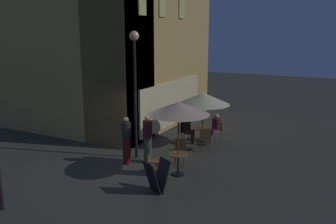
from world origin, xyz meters
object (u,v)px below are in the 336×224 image
patio_umbrella_1 (179,109)px  patron_seated_0 (215,126)px  cafe_chair_3 (180,150)px  cafe_chair_4 (151,157)px  cafe_table_1 (178,160)px  patron_seated_1 (187,126)px  patron_standing_2 (126,140)px  cafe_chair_2 (184,129)px  menu_sandwich_board (157,176)px  patron_standing_3 (148,139)px  cafe_table_0 (202,133)px  patio_umbrella_0 (203,99)px  cafe_chair_0 (205,137)px  street_lamp_near_corner (135,70)px  cafe_chair_1 (218,130)px

patio_umbrella_1 → patron_seated_0: (4.03, 0.20, -1.54)m
cafe_chair_3 → patron_seated_0: bearing=155.6°
cafe_chair_3 → cafe_chair_4: size_ratio=0.98×
cafe_table_1 → cafe_chair_3: (0.83, 0.33, 0.06)m
patron_seated_1 → patron_standing_2: bearing=-110.1°
patio_umbrella_1 → patron_seated_0: patio_umbrella_1 is taller
cafe_chair_2 → menu_sandwich_board: bearing=-79.2°
cafe_table_1 → patron_seated_0: patron_seated_0 is taller
menu_sandwich_board → patron_standing_3: (1.97, 1.49, 0.40)m
cafe_table_0 → patio_umbrella_0: size_ratio=0.33×
cafe_chair_0 → cafe_chair_2: cafe_chair_0 is taller
cafe_chair_4 → patron_standing_2: 1.38m
menu_sandwich_board → cafe_chair_0: size_ratio=0.99×
cafe_table_1 → patron_seated_0: size_ratio=0.60×
cafe_table_0 → cafe_chair_4: (-3.77, 0.28, 0.08)m
patio_umbrella_1 → patron_standing_3: 2.08m
cafe_table_0 → cafe_table_1: bearing=-171.1°
cafe_chair_0 → patron_standing_3: 2.52m
cafe_chair_3 → patron_standing_2: (-0.75, 1.74, 0.30)m
street_lamp_near_corner → patron_seated_1: street_lamp_near_corner is taller
street_lamp_near_corner → patio_umbrella_1: bearing=-110.2°
cafe_chair_0 → cafe_table_0: bearing=0.0°
street_lamp_near_corner → cafe_chair_3: street_lamp_near_corner is taller
cafe_chair_0 → patron_seated_0: bearing=-25.5°
cafe_chair_0 → cafe_chair_1: cafe_chair_0 is taller
patron_seated_0 → cafe_table_0: bearing=0.0°
menu_sandwich_board → cafe_chair_3: bearing=37.0°
cafe_chair_0 → cafe_chair_4: size_ratio=0.97×
street_lamp_near_corner → cafe_table_0: street_lamp_near_corner is taller
street_lamp_near_corner → cafe_chair_2: (2.54, -0.79, -2.71)m
menu_sandwich_board → cafe_chair_3: cafe_chair_3 is taller
cafe_chair_0 → cafe_chair_2: (0.67, 1.21, -0.01)m
cafe_chair_4 → patio_umbrella_1: bearing=0.0°
cafe_table_1 → patron_standing_2: patron_standing_2 is taller
patio_umbrella_1 → cafe_chair_4: 1.87m
cafe_table_1 → cafe_table_0: bearing=8.9°
patio_umbrella_0 → cafe_chair_3: patio_umbrella_0 is taller
cafe_chair_2 → patron_seated_0: 1.34m
street_lamp_near_corner → cafe_chair_1: bearing=-30.5°
menu_sandwich_board → patron_seated_1: 4.91m
cafe_chair_4 → patron_standing_2: bearing=134.8°
cafe_chair_1 → cafe_chair_2: (-0.83, 1.19, 0.06)m
street_lamp_near_corner → cafe_chair_0: (1.87, -1.99, -2.71)m
cafe_chair_1 → cafe_chair_3: bearing=23.8°
cafe_chair_0 → patron_standing_3: (-2.10, 1.35, 0.30)m
patio_umbrella_0 → menu_sandwich_board: bearing=-173.6°
cafe_table_1 → cafe_chair_3: cafe_chair_3 is taller
menu_sandwich_board → patio_umbrella_0: (4.81, 0.54, 1.46)m
patio_umbrella_1 → cafe_chair_4: patio_umbrella_1 is taller
patio_umbrella_1 → cafe_chair_0: bearing=2.8°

